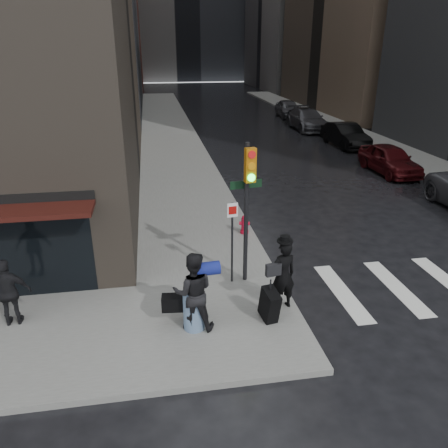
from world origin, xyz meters
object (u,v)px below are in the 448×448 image
(traffic_light, at_px, (247,196))
(fire_hydrant, at_px, (244,225))
(parked_car_2, at_px, (345,135))
(man_overcoat, at_px, (280,280))
(man_jeans, at_px, (193,292))
(parked_car_3, at_px, (307,119))
(parked_car_1, at_px, (390,159))
(man_greycoat, at_px, (9,293))
(parked_car_4, at_px, (288,108))

(traffic_light, bearing_deg, fire_hydrant, 70.07)
(fire_hydrant, height_order, parked_car_2, parked_car_2)
(man_overcoat, height_order, man_jeans, man_overcoat)
(fire_hydrant, xyz_separation_m, parked_car_3, (9.12, 19.42, 0.35))
(traffic_light, relative_size, parked_car_1, 0.90)
(man_overcoat, height_order, parked_car_2, man_overcoat)
(man_jeans, bearing_deg, man_greycoat, -6.18)
(man_greycoat, bearing_deg, parked_car_2, -135.62)
(parked_car_2, bearing_deg, man_jeans, -124.94)
(man_jeans, relative_size, parked_car_1, 0.44)
(traffic_light, height_order, parked_car_4, traffic_light)
(man_jeans, relative_size, traffic_light, 0.50)
(man_greycoat, relative_size, fire_hydrant, 2.52)
(man_jeans, height_order, parked_car_1, man_jeans)
(parked_car_1, bearing_deg, traffic_light, -135.69)
(parked_car_2, bearing_deg, parked_car_3, 91.26)
(man_jeans, distance_m, parked_car_4, 33.11)
(man_overcoat, relative_size, parked_car_1, 0.46)
(parked_car_4, bearing_deg, traffic_light, -105.77)
(man_overcoat, bearing_deg, parked_car_3, -121.39)
(man_overcoat, xyz_separation_m, parked_car_2, (9.63, 17.82, -0.23))
(man_jeans, bearing_deg, man_overcoat, -163.83)
(man_overcoat, relative_size, man_greycoat, 1.19)
(man_overcoat, height_order, parked_car_4, man_overcoat)
(parked_car_1, distance_m, parked_car_3, 12.69)
(man_jeans, distance_m, parked_car_3, 27.09)
(man_greycoat, relative_size, parked_car_3, 0.30)
(man_overcoat, relative_size, man_jeans, 1.03)
(man_greycoat, bearing_deg, man_jeans, 165.05)
(fire_hydrant, distance_m, parked_car_3, 21.45)
(man_overcoat, relative_size, parked_car_3, 0.36)
(parked_car_3, bearing_deg, man_overcoat, -110.60)
(man_jeans, distance_m, parked_car_1, 16.44)
(parked_car_1, relative_size, parked_car_3, 0.79)
(man_overcoat, distance_m, man_greycoat, 6.30)
(man_overcoat, distance_m, parked_car_4, 32.03)
(man_jeans, xyz_separation_m, traffic_light, (1.61, 1.91, 1.52))
(traffic_light, xyz_separation_m, fire_hydrant, (0.68, 3.24, -2.19))
(man_jeans, height_order, fire_hydrant, man_jeans)
(parked_car_1, bearing_deg, man_greycoat, -145.91)
(traffic_light, distance_m, fire_hydrant, 3.97)
(man_greycoat, distance_m, fire_hydrant, 7.74)
(man_jeans, height_order, parked_car_3, man_jeans)
(man_greycoat, bearing_deg, man_overcoat, 172.63)
(fire_hydrant, xyz_separation_m, parked_car_4, (9.57, 25.76, 0.31))
(parked_car_2, bearing_deg, man_overcoat, -120.44)
(parked_car_3, bearing_deg, man_jeans, -114.54)
(man_greycoat, height_order, traffic_light, traffic_light)
(fire_hydrant, distance_m, parked_car_2, 16.15)
(man_greycoat, xyz_separation_m, parked_car_3, (15.54, 23.70, -0.19))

